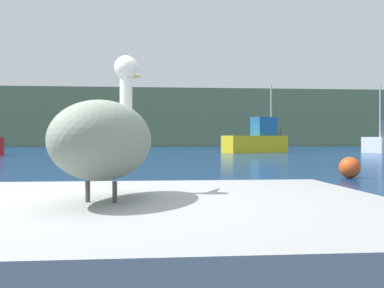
{
  "coord_description": "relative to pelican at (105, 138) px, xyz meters",
  "views": [
    {
      "loc": [
        0.63,
        -3.24,
        1.07
      ],
      "look_at": [
        3.11,
        22.44,
        0.8
      ],
      "focal_mm": 44.18,
      "sensor_mm": 36.0,
      "label": 1
    }
  ],
  "objects": [
    {
      "name": "fishing_boat_yellow",
      "position": [
        8.95,
        33.45,
        -0.09
      ],
      "size": [
        5.59,
        3.81,
        5.42
      ],
      "rotation": [
        0.0,
        0.0,
        0.46
      ],
      "color": "yellow",
      "rests_on": "ground"
    },
    {
      "name": "hillside_backdrop",
      "position": [
        -0.37,
        72.81,
        3.23
      ],
      "size": [
        140.0,
        14.07,
        8.61
      ],
      "primitive_type": "cube",
      "color": "#6B7A51",
      "rests_on": "ground"
    },
    {
      "name": "mooring_buoy",
      "position": [
        5.79,
        9.36,
        -0.78
      ],
      "size": [
        0.58,
        0.58,
        0.58
      ],
      "primitive_type": "sphere",
      "color": "#E54C19",
      "rests_on": "ground"
    },
    {
      "name": "pier_dock",
      "position": [
        -0.0,
        -0.01,
        -0.74
      ],
      "size": [
        3.77,
        2.92,
        0.67
      ],
      "primitive_type": "cube",
      "color": "gray",
      "rests_on": "ground"
    },
    {
      "name": "pelican",
      "position": [
        0.0,
        0.0,
        0.0
      ],
      "size": [
        0.83,
        1.43,
        1.0
      ],
      "rotation": [
        0.0,
        0.0,
        1.28
      ],
      "color": "gray",
      "rests_on": "pier_dock"
    }
  ]
}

